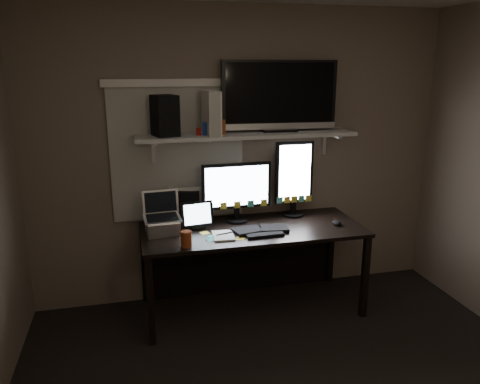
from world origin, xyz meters
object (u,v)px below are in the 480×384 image
object	(u,v)px
mouse	(337,222)
laptop	(162,214)
desk	(249,243)
monitor_portrait	(294,178)
game_console	(211,113)
cup	(186,239)
tv	(279,96)
monitor_landscape	(237,192)
keyboard	(261,230)
tablet	(197,215)
speaker	(165,116)

from	to	relation	value
mouse	laptop	bearing A→B (deg)	-173.90
desk	laptop	distance (m)	0.80
monitor_portrait	mouse	size ratio (longest dim) A/B	6.23
mouse	game_console	xyz separation A→B (m)	(-1.00, 0.26, 0.90)
cup	tv	xyz separation A→B (m)	(0.86, 0.53, 0.98)
monitor_landscape	keyboard	world-z (taller)	monitor_landscape
monitor_landscape	laptop	world-z (taller)	monitor_landscape
laptop	game_console	bearing A→B (deg)	13.20
game_console	laptop	bearing A→B (deg)	-167.81
tablet	cup	distance (m)	0.39
monitor_portrait	cup	world-z (taller)	monitor_portrait
laptop	speaker	xyz separation A→B (m)	(0.07, 0.16, 0.75)
monitor_portrait	keyboard	world-z (taller)	monitor_portrait
monitor_portrait	desk	bearing A→B (deg)	-166.69
desk	monitor_portrait	bearing A→B (deg)	14.55
desk	speaker	size ratio (longest dim) A/B	5.72
monitor_landscape	mouse	size ratio (longest dim) A/B	5.47
keyboard	tv	xyz separation A→B (m)	(0.24, 0.34, 1.02)
mouse	cup	size ratio (longest dim) A/B	0.91
keyboard	mouse	world-z (taller)	mouse
cup	mouse	bearing A→B (deg)	8.54
laptop	monitor_portrait	bearing A→B (deg)	5.41
speaker	cup	bearing A→B (deg)	-95.50
keyboard	desk	bearing A→B (deg)	98.95
game_console	tv	bearing A→B (deg)	2.07
tablet	laptop	bearing A→B (deg)	-178.52
mouse	speaker	xyz separation A→B (m)	(-1.36, 0.28, 0.89)
monitor_landscape	keyboard	distance (m)	0.40
laptop	tv	world-z (taller)	tv
monitor_landscape	speaker	size ratio (longest dim) A/B	1.88
game_console	speaker	distance (m)	0.36
laptop	tv	size ratio (longest dim) A/B	0.33
mouse	speaker	distance (m)	1.65
cup	game_console	world-z (taller)	game_console
speaker	desk	bearing A→B (deg)	-21.21
desk	tv	bearing A→B (deg)	23.51
monitor_landscape	monitor_portrait	size ratio (longest dim) A/B	0.88
laptop	mouse	bearing A→B (deg)	-9.35
monitor_landscape	game_console	world-z (taller)	game_console
desk	speaker	xyz separation A→B (m)	(-0.66, 0.07, 1.08)
cup	speaker	xyz separation A→B (m)	(-0.08, 0.47, 0.85)
monitor_portrait	keyboard	size ratio (longest dim) A/B	1.48
cup	game_console	xyz separation A→B (m)	(0.28, 0.45, 0.86)
tablet	game_console	xyz separation A→B (m)	(0.15, 0.09, 0.81)
monitor_landscape	cup	bearing A→B (deg)	-137.46
monitor_landscape	laptop	size ratio (longest dim) A/B	1.84
desk	laptop	world-z (taller)	laptop
laptop	tv	distance (m)	1.36
tablet	laptop	world-z (taller)	laptop
laptop	tablet	bearing A→B (deg)	5.45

